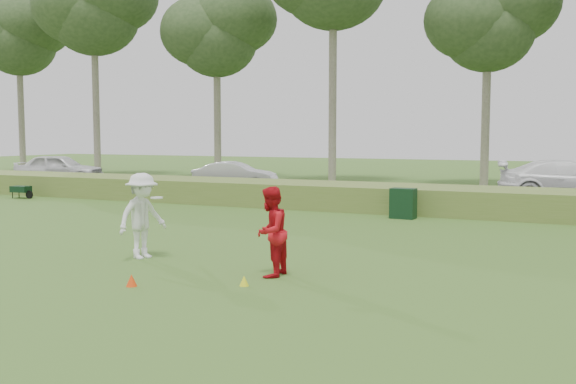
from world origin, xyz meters
The scene contains 16 objects.
ground centered at (0.00, 0.00, 0.00)m, with size 120.00×120.00×0.00m, color #355F1F.
reed_strip centered at (0.00, 12.00, 0.45)m, with size 80.00×3.00×0.90m, color #56712D.
park_road centered at (0.00, 17.00, 0.03)m, with size 80.00×6.00×0.06m, color #2D2D2D.
tree_0 centered at (-30.00, 23.50, 9.72)m, with size 6.76×6.76×13.00m.
tree_1 centered at (-22.00, 22.20, 10.85)m, with size 7.54×7.54×14.50m.
tree_2 centered at (-14.00, 24.00, 8.97)m, with size 6.50×6.50×12.00m.
tree_4 centered at (2.00, 24.50, 8.59)m, with size 6.24×6.24×11.50m.
player_white centered at (-2.10, 0.86, 0.95)m, with size 1.03×1.36×1.89m.
player_red centered at (1.27, 0.41, 0.87)m, with size 0.85×0.66×1.74m, color red.
cone_orange centered at (-0.65, -1.37, 0.11)m, with size 0.20×0.20×0.22m, color #F13F0C.
cone_yellow centered at (1.19, -0.49, 0.09)m, with size 0.17×0.17×0.19m, color yellow.
utility_cabinet centered at (1.42, 9.93, 0.50)m, with size 0.79×0.50×0.99m, color black.
wheelbarrow centered at (-15.22, 9.63, 0.38)m, with size 1.08×0.56×0.53m.
car_left centered at (-19.67, 16.44, 0.87)m, with size 1.90×4.73×1.61m, color silver.
car_mid centered at (-8.73, 16.83, 0.74)m, with size 1.43×4.11×1.35m, color silver.
car_right centered at (6.33, 17.49, 0.89)m, with size 2.31×5.69×1.65m, color white.
Camera 1 is at (6.67, -10.54, 2.74)m, focal length 40.00 mm.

